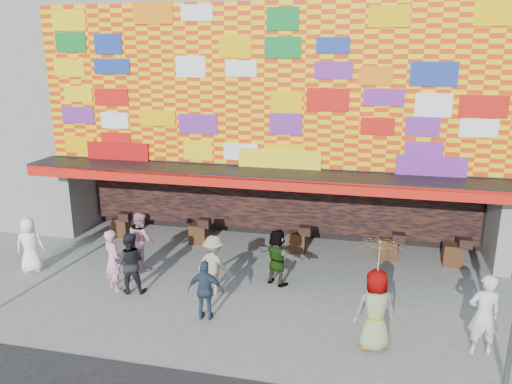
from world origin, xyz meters
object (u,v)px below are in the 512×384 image
ped_e (206,290)px  ped_i (141,240)px  ped_c (130,263)px  ped_d (214,265)px  ped_g (375,310)px  ped_h (484,315)px  ped_b (113,260)px  ped_a (30,245)px  parasol (379,260)px  ped_f (277,257)px

ped_e → ped_i: 3.89m
ped_c → ped_d: ped_c is taller
ped_i → ped_g: bearing=-162.2°
ped_g → ped_h: size_ratio=1.00×
ped_b → ped_c: 0.54m
ped_i → ped_b: bearing=125.7°
ped_g → ped_d: bearing=-42.4°
ped_h → ped_i: 9.79m
ped_g → ped_i: (-7.10, 2.92, -0.05)m
ped_i → ped_h: bearing=-155.1°
ped_d → ped_a: bearing=14.5°
ped_d → parasol: 4.93m
ped_b → ped_e: (3.07, -0.97, -0.11)m
ped_a → ped_c: size_ratio=0.97×
parasol → ped_c: bearing=168.8°
ped_c → parasol: 6.94m
ped_a → ped_c: ped_c is taller
ped_g → parasol: parasol is taller
parasol → ped_h: bearing=8.1°
ped_d → ped_g: size_ratio=0.88×
ped_g → ped_h: bearing=168.1°
ped_e → parasol: parasol is taller
ped_a → ped_h: 12.78m
ped_e → ped_g: (4.15, -0.38, 0.18)m
ped_c → ped_d: 2.36m
parasol → ped_b: bearing=169.4°
ped_a → ped_b: ped_b is taller
ped_c → ped_g: ped_g is taller
ped_d → ped_g: bearing=173.2°
ped_e → ped_f: size_ratio=0.94×
ped_h → ped_g: bearing=-2.0°
ped_b → ped_f: size_ratio=1.07×
parasol → ped_g: bearing=0.0°
ped_b → ped_h: size_ratio=0.94×
ped_d → ped_f: 1.87m
ped_d → ped_h: size_ratio=0.88×
ped_c → ped_h: (9.03, -0.99, 0.07)m
ped_f → ped_i: bearing=24.1°
ped_c → ped_e: size_ratio=1.13×
ped_b → ped_h: ped_h is taller
ped_c → ped_f: 4.17m
ped_b → ped_i: ped_i is taller
ped_f → parasol: size_ratio=0.88×
parasol → ped_a: bearing=169.4°
ped_b → ped_h: (9.57, -1.02, 0.06)m
ped_a → ped_b: (3.11, -0.58, 0.04)m
ped_b → ped_g: bearing=-157.7°
ped_e → ped_h: ped_h is taller
ped_c → ped_i: bearing=-89.9°
ped_f → ped_h: size_ratio=0.88×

